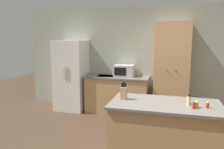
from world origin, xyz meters
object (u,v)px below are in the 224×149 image
refrigerator (71,75)px  spice_bottle_tall_dark (194,105)px  spice_bottle_short_red (196,105)px  spice_bottle_green_herb (208,105)px  microwave (124,71)px  spice_bottle_pale_salt (189,100)px  spice_bottle_amber_oil (188,100)px  pantry_cabinet (171,71)px  knife_block (124,93)px

refrigerator → spice_bottle_tall_dark: (2.77, -2.13, 0.07)m
spice_bottle_short_red → spice_bottle_green_herb: spice_bottle_green_herb is taller
microwave → spice_bottle_short_red: bearing=-56.5°
spice_bottle_tall_dark → spice_bottle_pale_salt: spice_bottle_pale_salt is taller
spice_bottle_short_red → spice_bottle_amber_oil: (-0.09, 0.16, 0.02)m
refrigerator → pantry_cabinet: (2.47, 0.07, 0.20)m
spice_bottle_tall_dark → spice_bottle_short_red: bearing=62.2°
microwave → spice_bottle_amber_oil: bearing=-56.3°
spice_bottle_green_herb → spice_bottle_pale_salt: size_ratio=0.56×
spice_bottle_tall_dark → spice_bottle_short_red: spice_bottle_tall_dark is taller
spice_bottle_amber_oil → spice_bottle_green_herb: 0.27m
refrigerator → spice_bottle_tall_dark: 3.50m
refrigerator → spice_bottle_short_red: refrigerator is taller
spice_bottle_amber_oil → knife_block: bearing=-178.3°
microwave → spice_bottle_pale_salt: microwave is taller
refrigerator → spice_bottle_pale_salt: 3.37m
knife_block → spice_bottle_short_red: (1.01, -0.13, -0.07)m
spice_bottle_short_red → spice_bottle_pale_salt: size_ratio=0.54×
knife_block → spice_bottle_pale_salt: size_ratio=1.79×
microwave → spice_bottle_green_herb: bearing=-53.9°
spice_bottle_tall_dark → microwave: bearing=122.0°
refrigerator → spice_bottle_short_red: (2.80, -2.07, 0.07)m
spice_bottle_short_red → pantry_cabinet: bearing=98.8°
microwave → spice_bottle_short_red: (1.45, -2.19, -0.09)m
refrigerator → knife_block: (1.79, -1.94, 0.13)m
knife_block → spice_bottle_amber_oil: 0.92m
refrigerator → spice_bottle_green_herb: bearing=-35.0°
refrigerator → spice_bottle_green_herb: 3.59m
pantry_cabinet → spice_bottle_green_herb: (0.47, -2.12, -0.13)m
knife_block → spice_bottle_short_red: size_ratio=3.32×
microwave → spice_bottle_pale_salt: 2.51m
pantry_cabinet → spice_bottle_tall_dark: 2.22m
spice_bottle_amber_oil → spice_bottle_pale_salt: (0.00, -0.08, 0.01)m
knife_block → spice_bottle_pale_salt: (0.92, -0.05, -0.03)m
microwave → knife_block: 2.11m
spice_bottle_tall_dark → spice_bottle_amber_oil: size_ratio=0.76×
spice_bottle_short_red → microwave: bearing=123.5°
spice_bottle_green_herb → knife_block: bearing=174.0°
spice_bottle_tall_dark → spice_bottle_green_herb: bearing=23.1°
refrigerator → pantry_cabinet: size_ratio=0.81×
spice_bottle_amber_oil → refrigerator: bearing=144.9°
spice_bottle_short_red → spice_bottle_amber_oil: size_ratio=0.67×
refrigerator → spice_bottle_amber_oil: bearing=-35.1°
microwave → spice_bottle_short_red: microwave is taller
spice_bottle_tall_dark → spice_bottle_short_red: (0.03, 0.07, -0.00)m
spice_bottle_tall_dark → spice_bottle_green_herb: 0.19m
spice_bottle_tall_dark → knife_block: bearing=168.7°
refrigerator → pantry_cabinet: pantry_cabinet is taller
pantry_cabinet → spice_bottle_tall_dark: (0.30, -2.20, -0.13)m
pantry_cabinet → knife_block: (-0.68, -2.00, -0.07)m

